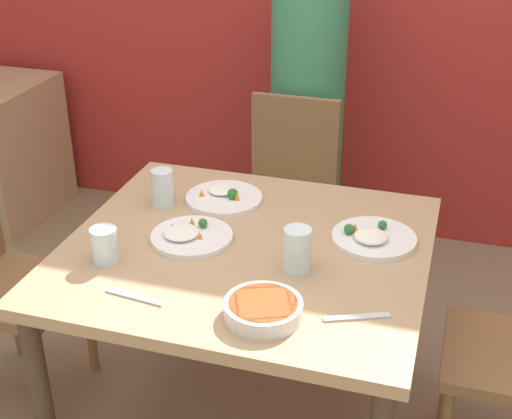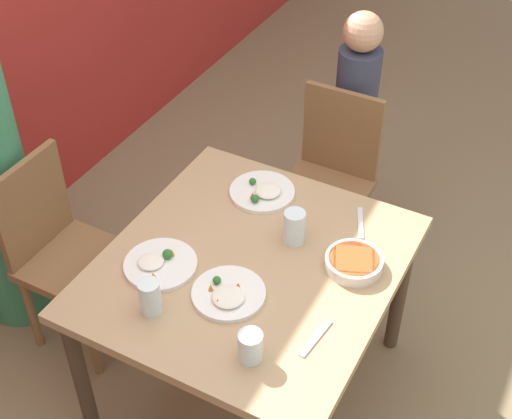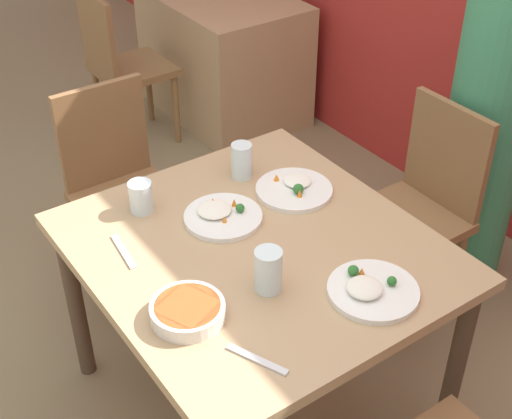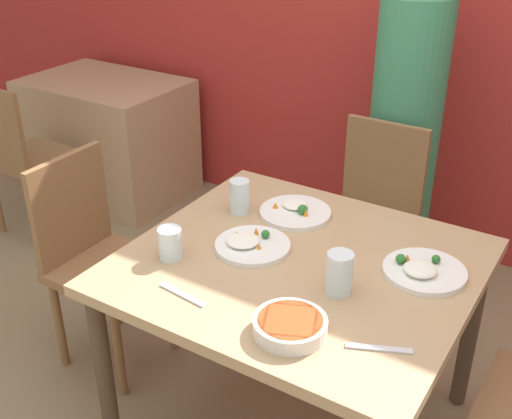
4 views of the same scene
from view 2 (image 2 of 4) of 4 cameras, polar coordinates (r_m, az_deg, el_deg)
name	(u,v)px [view 2 (image 2 of 4)]	position (r m, az deg, el deg)	size (l,w,h in m)	color
ground_plane	(251,384)	(3.15, -0.43, -13.81)	(10.00, 10.00, 0.00)	#847051
dining_table	(250,279)	(2.65, -0.50, -5.61)	(1.11, 1.02, 0.73)	tan
chair_adult_spot	(62,249)	(3.10, -15.23, -3.09)	(0.40, 0.40, 0.90)	brown
chair_child_spot	(329,177)	(3.38, 5.85, 2.58)	(0.40, 0.40, 0.90)	brown
person_child	(353,131)	(3.53, 7.74, 6.20)	(0.20, 0.20, 1.21)	#33384C
bowl_curry	(354,262)	(2.58, 7.82, -4.22)	(0.21, 0.21, 0.05)	silver
plate_rice_adult	(228,294)	(2.47, -2.23, -6.76)	(0.26, 0.26, 0.05)	white
plate_rice_child	(160,264)	(2.59, -7.71, -4.33)	(0.27, 0.27, 0.05)	white
plate_noodles	(263,192)	(2.87, 0.55, 1.43)	(0.27, 0.27, 0.05)	white
glass_water_tall	(250,346)	(2.26, -0.45, -10.89)	(0.08, 0.08, 0.11)	silver
glass_water_short	(294,227)	(2.63, 3.08, -1.41)	(0.08, 0.08, 0.13)	silver
glass_water_center	(150,297)	(2.41, -8.48, -6.94)	(0.07, 0.07, 0.13)	silver
fork_steel	(316,338)	(2.36, 4.82, -10.22)	(0.18, 0.04, 0.01)	silver
spoon_steel	(360,223)	(2.78, 8.36, -1.05)	(0.17, 0.09, 0.01)	silver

